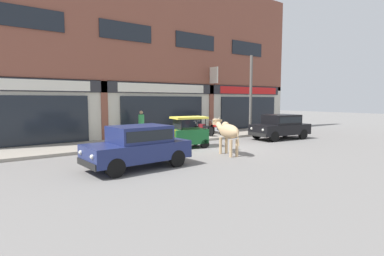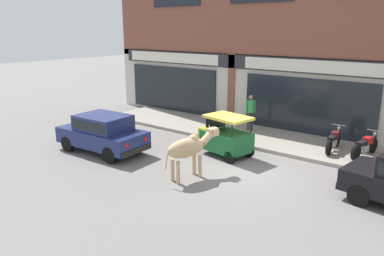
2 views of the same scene
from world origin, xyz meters
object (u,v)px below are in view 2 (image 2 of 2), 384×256
auto_rickshaw (225,138)px  car_1 (103,132)px  cow (189,148)px  motorcycle_1 (365,146)px  pedestrian (250,109)px  motorcycle_0 (334,141)px

auto_rickshaw → car_1: bearing=-146.2°
car_1 → cow: bearing=0.2°
motorcycle_1 → cow: bearing=-127.0°
car_1 → auto_rickshaw: 4.62m
motorcycle_1 → pedestrian: pedestrian is taller
cow → motorcycle_1: cow is taller
motorcycle_0 → motorcycle_1: size_ratio=1.01×
cow → car_1: bearing=-179.8°
car_1 → motorcycle_0: 8.70m
motorcycle_0 → motorcycle_1: bearing=-0.5°
car_1 → pedestrian: size_ratio=2.30×
auto_rickshaw → pedestrian: size_ratio=1.31×
cow → motorcycle_1: size_ratio=1.18×
car_1 → motorcycle_1: size_ratio=2.06×
motorcycle_1 → pedestrian: bearing=172.8°
motorcycle_0 → motorcycle_1: (1.11, -0.01, 0.00)m
cow → motorcycle_0: size_ratio=1.17×
motorcycle_1 → motorcycle_0: bearing=179.5°
car_1 → auto_rickshaw: size_ratio=1.75×
car_1 → auto_rickshaw: auto_rickshaw is taller
motorcycle_0 → auto_rickshaw: bearing=-139.9°
cow → motorcycle_1: 6.51m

